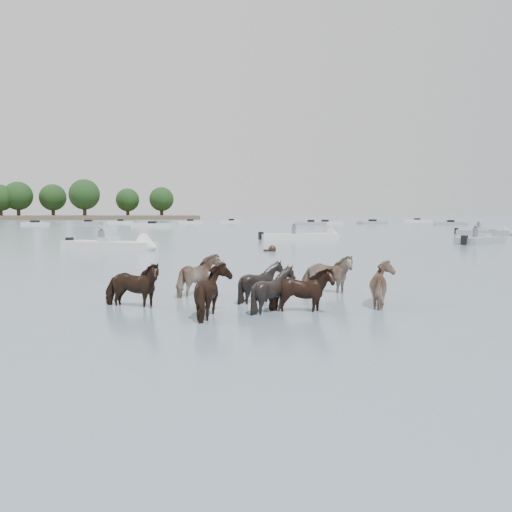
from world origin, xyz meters
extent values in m
plane|color=slate|center=(0.00, 0.00, 0.00)|extent=(400.00, 400.00, 0.00)
imported|color=black|center=(-1.01, 0.26, 0.43)|extent=(1.67, 1.21, 1.28)
imported|color=#7C6854|center=(0.71, 1.82, 0.45)|extent=(1.40, 1.53, 1.30)
imported|color=black|center=(2.13, 0.42, 0.41)|extent=(1.35, 1.26, 1.23)
imported|color=#8A735E|center=(4.21, 1.72, 0.43)|extent=(1.66, 1.34, 1.28)
imported|color=black|center=(0.82, -1.27, 0.47)|extent=(1.38, 1.53, 1.34)
imported|color=black|center=(2.16, -0.90, 0.41)|extent=(1.23, 1.12, 1.24)
imported|color=black|center=(2.75, -1.07, 0.41)|extent=(1.55, 0.93, 1.23)
imported|color=gray|center=(4.98, -0.57, 0.43)|extent=(1.19, 1.35, 1.27)
sphere|color=black|center=(5.84, 17.39, 0.12)|extent=(0.44, 0.44, 0.44)
cube|color=black|center=(5.59, 17.39, 0.02)|extent=(0.50, 0.22, 0.18)
cube|color=silver|center=(-3.41, 20.65, 0.20)|extent=(5.80, 4.53, 0.55)
cone|color=silver|center=(-0.94, 19.05, 0.20)|extent=(1.62, 1.83, 1.60)
cube|color=#99ADB7|center=(-3.41, 20.65, 0.55)|extent=(1.28, 1.37, 0.35)
cube|color=black|center=(-5.88, 22.24, 0.35)|extent=(0.48, 0.48, 0.60)
cylinder|color=#595966|center=(-3.81, 20.65, 0.75)|extent=(0.36, 0.36, 0.70)
sphere|color=#595966|center=(-3.81, 20.65, 1.20)|extent=(0.24, 0.24, 0.24)
cube|color=silver|center=(10.42, 29.41, 0.20)|extent=(6.40, 2.26, 0.55)
cone|color=silver|center=(13.54, 29.74, 0.20)|extent=(1.07, 1.69, 1.60)
cube|color=#99ADB7|center=(10.42, 29.41, 0.55)|extent=(0.91, 1.20, 0.35)
cube|color=black|center=(7.31, 29.08, 0.35)|extent=(0.39, 0.39, 0.60)
cylinder|color=#595966|center=(10.02, 29.41, 0.75)|extent=(0.36, 0.36, 0.70)
sphere|color=#595966|center=(10.02, 29.41, 1.20)|extent=(0.24, 0.24, 0.24)
cube|color=gray|center=(21.37, 21.76, 0.20)|extent=(4.45, 3.50, 0.55)
cone|color=gray|center=(23.20, 22.82, 0.20)|extent=(1.58, 1.84, 1.60)
cube|color=#99ADB7|center=(21.37, 21.76, 0.55)|extent=(1.25, 1.37, 0.35)
cube|color=black|center=(19.54, 20.71, 0.35)|extent=(0.48, 0.48, 0.60)
cylinder|color=#595966|center=(20.97, 21.76, 0.75)|extent=(0.36, 0.36, 0.70)
sphere|color=#595966|center=(20.97, 21.76, 1.20)|extent=(0.24, 0.24, 0.24)
cube|color=gray|center=(29.52, 34.58, 0.20)|extent=(4.72, 3.86, 0.55)
cone|color=gray|center=(31.44, 33.32, 0.20)|extent=(1.63, 1.83, 1.60)
cube|color=#99ADB7|center=(29.52, 34.58, 0.55)|extent=(1.28, 1.38, 0.35)
cube|color=black|center=(27.60, 35.84, 0.35)|extent=(0.48, 0.48, 0.60)
cylinder|color=#595966|center=(29.12, 34.58, 0.75)|extent=(0.36, 0.36, 0.70)
sphere|color=#595966|center=(29.12, 34.58, 1.20)|extent=(0.24, 0.24, 0.24)
cube|color=silver|center=(-19.37, 76.01, 0.22)|extent=(4.37, 3.05, 0.60)
cube|color=black|center=(-19.37, 76.01, 0.60)|extent=(1.32, 1.32, 0.50)
cube|color=gray|center=(-12.15, 81.29, 0.22)|extent=(4.70, 2.72, 0.60)
cube|color=black|center=(-12.15, 81.29, 0.60)|extent=(1.25, 1.25, 0.50)
cube|color=silver|center=(-7.26, 85.59, 0.22)|extent=(4.37, 1.50, 0.60)
cube|color=black|center=(-7.26, 85.59, 0.60)|extent=(1.00, 1.00, 0.50)
cube|color=silver|center=(-1.52, 65.66, 0.22)|extent=(5.90, 3.19, 0.60)
cube|color=black|center=(-1.52, 65.66, 0.60)|extent=(1.26, 1.26, 0.50)
cube|color=silver|center=(4.68, 84.36, 0.22)|extent=(4.52, 2.25, 0.60)
cube|color=black|center=(4.68, 84.36, 0.60)|extent=(1.16, 1.16, 0.50)
cube|color=silver|center=(12.37, 87.31, 0.22)|extent=(4.24, 2.26, 0.60)
cube|color=black|center=(12.37, 87.31, 0.60)|extent=(1.18, 1.18, 0.50)
cube|color=gray|center=(23.45, 73.04, 0.22)|extent=(4.99, 1.91, 0.60)
cube|color=black|center=(23.45, 73.04, 0.60)|extent=(1.08, 1.08, 0.50)
cube|color=silver|center=(26.21, 74.34, 0.22)|extent=(5.78, 1.50, 0.60)
cube|color=black|center=(26.21, 74.34, 0.60)|extent=(1.00, 1.00, 0.50)
cube|color=gray|center=(35.45, 76.90, 0.22)|extent=(5.78, 3.09, 0.60)
cube|color=black|center=(35.45, 76.90, 0.60)|extent=(1.25, 1.25, 0.50)
cube|color=gray|center=(44.82, 67.76, 0.22)|extent=(5.25, 2.82, 0.60)
cube|color=black|center=(44.82, 67.76, 0.60)|extent=(1.24, 1.24, 0.50)
cube|color=silver|center=(49.85, 89.67, 0.22)|extent=(5.72, 1.86, 0.60)
cube|color=black|center=(49.85, 89.67, 0.60)|extent=(1.06, 1.06, 0.50)
cylinder|color=#382619|center=(-43.85, 148.90, 1.64)|extent=(1.00, 1.00, 3.27)
sphere|color=black|center=(-43.85, 148.90, 5.91)|extent=(7.27, 7.27, 7.27)
cylinder|color=#382619|center=(-39.54, 150.28, 1.79)|extent=(1.00, 1.00, 3.58)
sphere|color=black|center=(-39.54, 150.28, 6.47)|extent=(7.96, 7.96, 7.96)
cylinder|color=#382619|center=(-30.95, 153.80, 1.71)|extent=(1.00, 1.00, 3.42)
sphere|color=black|center=(-30.95, 153.80, 6.18)|extent=(7.60, 7.60, 7.60)
cylinder|color=#382619|center=(-21.01, 144.76, 1.88)|extent=(1.00, 1.00, 3.77)
sphere|color=black|center=(-21.01, 144.76, 6.80)|extent=(8.37, 8.37, 8.37)
cylinder|color=#382619|center=(-10.02, 154.50, 1.54)|extent=(1.00, 1.00, 3.07)
sphere|color=black|center=(-10.02, 154.50, 5.55)|extent=(6.83, 6.83, 6.83)
cylinder|color=#382619|center=(-0.12, 152.58, 1.60)|extent=(1.00, 1.00, 3.20)
sphere|color=black|center=(-0.12, 152.58, 5.78)|extent=(7.11, 7.11, 7.11)
camera|label=1|loc=(-0.31, -12.93, 2.26)|focal=38.66mm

